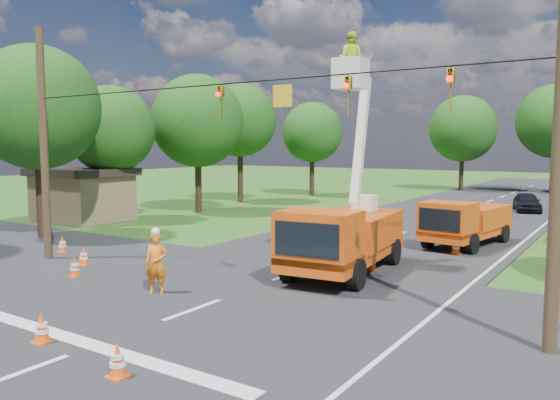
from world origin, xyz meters
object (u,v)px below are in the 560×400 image
Objects in this scene: traffic_cone_3 at (456,246)px; traffic_cone_5 at (84,256)px; traffic_cone_4 at (75,267)px; traffic_cone_6 at (62,244)px; tree_left_b at (37,108)px; ground_worker at (156,263)px; traffic_cone_7 at (475,232)px; tree_far_a at (463,129)px; tree_left_f at (312,132)px; tree_far_b at (555,121)px; distant_car at (527,202)px; second_truck at (465,222)px; tree_left_c at (111,130)px; traffic_cone_1 at (118,360)px; tree_left_d at (198,121)px; shed at (83,194)px; tree_left_e at (240,120)px; traffic_cone_0 at (42,328)px; bucket_truck at (344,224)px; pole_left at (44,145)px; traffic_cone_2 at (372,260)px.

traffic_cone_5 is (-11.04, -9.84, 0.00)m from traffic_cone_3.
traffic_cone_6 is at bearing 149.81° from traffic_cone_4.
ground_worker is at bearing -19.08° from tree_left_b.
tree_far_a is (-8.50, 28.98, 5.83)m from traffic_cone_7.
traffic_cone_4 is at bearing -91.29° from tree_far_a.
tree_left_f is at bearing 138.86° from traffic_cone_7.
tree_far_b is at bearing 14.04° from tree_far_a.
second_truck is at bearing -106.49° from distant_car.
traffic_cone_6 is 0.09× the size of tree_left_c.
tree_far_b reaches higher than traffic_cone_1.
traffic_cone_3 is at bearing -47.38° from tree_left_f.
second_truck reaches higher than traffic_cone_1.
ground_worker is 21.40m from tree_left_d.
shed is 0.53× the size of tree_far_b.
tree_left_e is (-20.56, 12.17, 6.13)m from traffic_cone_3.
tree_left_d reaches higher than traffic_cone_5.
tree_left_c reaches higher than traffic_cone_0.
traffic_cone_4 is 0.08× the size of tree_left_f.
bucket_truck is at bearing -15.10° from tree_left_c.
second_truck is 0.70× the size of tree_left_f.
tree_far_b is (4.22, 50.68, 6.45)m from traffic_cone_0.
second_truck reaches higher than ground_worker.
traffic_cone_5 and traffic_cone_6 have the same top height.
tree_left_c reaches higher than traffic_cone_5.
traffic_cone_3 is 16.43m from traffic_cone_6.
pole_left reaches higher than traffic_cone_6.
distant_car is 0.48× the size of tree_left_c.
tree_far_b is (17.50, 42.00, 0.50)m from tree_left_b.
traffic_cone_1 and traffic_cone_2 have the same top height.
traffic_cone_7 is at bearing 14.08° from tree_left_c.
pole_left reaches higher than tree_left_f.
traffic_cone_4 is at bearing 152.62° from ground_worker.
traffic_cone_5 is at bearing 138.07° from ground_worker.
shed is at bearing 140.80° from traffic_cone_0.
second_truck is at bearing -88.68° from traffic_cone_7.
tree_left_f is (-18.35, 18.06, 4.58)m from second_truck.
tree_left_b is (-16.21, 8.99, 5.95)m from traffic_cone_1.
tree_left_c is at bearing 158.83° from bucket_truck.
tree_far_b reaches higher than distant_car.
ground_worker reaches higher than traffic_cone_3.
traffic_cone_6 is 4.33m from pole_left.
tree_far_b is at bearing 40.12° from tree_left_f.
distant_car reaches higher than traffic_cone_3.
traffic_cone_1 is (-1.91, -33.47, -0.30)m from distant_car.
traffic_cone_2 is 8.85m from traffic_cone_7.
tree_far_a reaches higher than traffic_cone_7.
traffic_cone_5 is at bearing -123.76° from second_truck.
distant_car is 33.52m from traffic_cone_0.
traffic_cone_2 is (0.29, 11.28, 0.00)m from traffic_cone_1.
tree_left_d reaches higher than shed.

